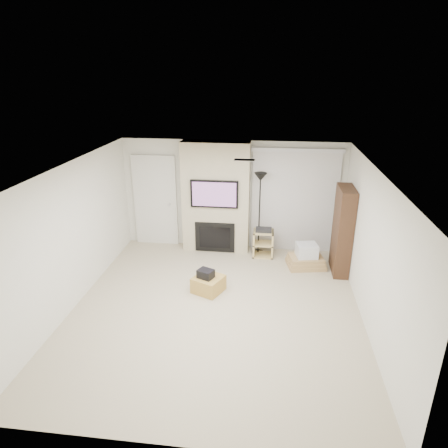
# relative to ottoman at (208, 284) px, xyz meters

# --- Properties ---
(floor) EXTENTS (5.00, 5.50, 0.00)m
(floor) POSITION_rel_ottoman_xyz_m (0.22, -0.61, -0.15)
(floor) COLOR #BCAD8E
(floor) RESTS_ON ground
(ceiling) EXTENTS (5.00, 5.50, 0.00)m
(ceiling) POSITION_rel_ottoman_xyz_m (0.22, -0.61, 2.35)
(ceiling) COLOR white
(ceiling) RESTS_ON wall_back
(wall_back) EXTENTS (5.00, 0.00, 2.50)m
(wall_back) POSITION_rel_ottoman_xyz_m (0.22, 2.14, 1.10)
(wall_back) COLOR silver
(wall_back) RESTS_ON ground
(wall_front) EXTENTS (5.00, 0.00, 2.50)m
(wall_front) POSITION_rel_ottoman_xyz_m (0.22, -3.36, 1.10)
(wall_front) COLOR silver
(wall_front) RESTS_ON ground
(wall_left) EXTENTS (0.00, 5.50, 2.50)m
(wall_left) POSITION_rel_ottoman_xyz_m (-2.28, -0.61, 1.10)
(wall_left) COLOR silver
(wall_left) RESTS_ON ground
(wall_right) EXTENTS (0.00, 5.50, 2.50)m
(wall_right) POSITION_rel_ottoman_xyz_m (2.72, -0.61, 1.10)
(wall_right) COLOR silver
(wall_right) RESTS_ON ground
(hvac_vent) EXTENTS (0.35, 0.18, 0.01)m
(hvac_vent) POSITION_rel_ottoman_xyz_m (0.62, 0.19, 2.35)
(hvac_vent) COLOR silver
(hvac_vent) RESTS_ON ceiling
(ottoman) EXTENTS (0.66, 0.66, 0.30)m
(ottoman) POSITION_rel_ottoman_xyz_m (0.00, 0.00, 0.00)
(ottoman) COLOR #B38B3F
(ottoman) RESTS_ON floor
(black_bag) EXTENTS (0.35, 0.32, 0.16)m
(black_bag) POSITION_rel_ottoman_xyz_m (-0.04, -0.02, 0.23)
(black_bag) COLOR black
(black_bag) RESTS_ON ottoman
(fireplace_wall) EXTENTS (1.50, 0.47, 2.50)m
(fireplace_wall) POSITION_rel_ottoman_xyz_m (-0.13, 1.93, 1.09)
(fireplace_wall) COLOR #C0B390
(fireplace_wall) RESTS_ON floor
(entry_door) EXTENTS (1.02, 0.11, 2.14)m
(entry_door) POSITION_rel_ottoman_xyz_m (-1.58, 2.11, 0.90)
(entry_door) COLOR silver
(entry_door) RESTS_ON floor
(vertical_blinds) EXTENTS (1.98, 0.10, 2.37)m
(vertical_blinds) POSITION_rel_ottoman_xyz_m (1.62, 2.09, 1.12)
(vertical_blinds) COLOR silver
(vertical_blinds) RESTS_ON floor
(floor_lamp) EXTENTS (0.28, 0.28, 1.88)m
(floor_lamp) POSITION_rel_ottoman_xyz_m (0.86, 1.80, 1.33)
(floor_lamp) COLOR black
(floor_lamp) RESTS_ON floor
(av_stand) EXTENTS (0.45, 0.38, 0.66)m
(av_stand) POSITION_rel_ottoman_xyz_m (0.97, 1.68, 0.20)
(av_stand) COLOR #D9BE78
(av_stand) RESTS_ON floor
(box_stack) EXTENTS (0.86, 0.71, 0.51)m
(box_stack) POSITION_rel_ottoman_xyz_m (1.90, 1.26, 0.04)
(box_stack) COLOR tan
(box_stack) RESTS_ON floor
(bookshelf) EXTENTS (0.30, 0.80, 1.80)m
(bookshelf) POSITION_rel_ottoman_xyz_m (2.56, 1.14, 0.75)
(bookshelf) COLOR #341F13
(bookshelf) RESTS_ON floor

